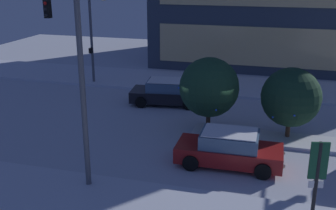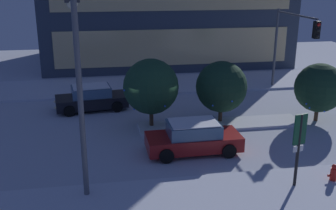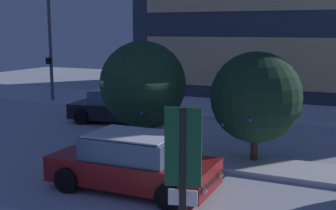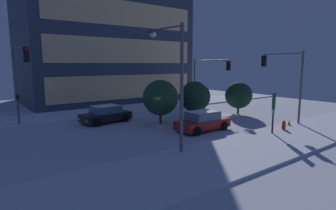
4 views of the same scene
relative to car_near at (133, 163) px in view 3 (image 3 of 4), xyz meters
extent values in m
plane|color=silver|center=(-1.48, 3.47, -0.71)|extent=(52.00, 52.00, 0.00)
cube|color=silver|center=(-1.48, 12.11, -0.64)|extent=(52.00, 5.20, 0.14)
cube|color=silver|center=(2.28, 3.12, -0.64)|extent=(9.00, 1.80, 0.14)
cube|color=#F2D18C|center=(2.02, 15.73, 1.51)|extent=(19.48, 0.10, 2.95)
cube|color=maroon|center=(0.00, 0.00, -0.18)|extent=(4.38, 1.90, 0.66)
cube|color=slate|center=(0.00, 0.00, 0.43)|extent=(2.38, 1.68, 0.60)
cube|color=white|center=(0.00, 0.00, 0.76)|extent=(2.20, 1.57, 0.04)
sphere|color=#F9E5B2|center=(2.18, 0.66, -0.21)|extent=(0.16, 0.16, 0.16)
sphere|color=#F9E5B2|center=(2.20, -0.59, -0.21)|extent=(0.16, 0.16, 0.16)
cylinder|color=black|center=(1.42, 0.94, -0.38)|extent=(0.66, 0.23, 0.66)
cylinder|color=black|center=(1.45, -0.89, -0.38)|extent=(0.66, 0.23, 0.66)
cylinder|color=black|center=(-1.45, 0.89, -0.38)|extent=(0.66, 0.23, 0.66)
cylinder|color=black|center=(-1.42, -0.94, -0.38)|extent=(0.66, 0.23, 0.66)
cube|color=black|center=(-4.74, 7.19, -0.18)|extent=(4.47, 2.43, 0.66)
cube|color=slate|center=(-4.74, 7.19, 0.43)|extent=(2.50, 1.99, 0.60)
cube|color=white|center=(-4.74, 7.19, 0.76)|extent=(2.32, 1.86, 0.04)
sphere|color=#F9E5B2|center=(-6.79, 6.27, -0.21)|extent=(0.16, 0.16, 0.16)
sphere|color=#F9E5B2|center=(-6.96, 7.56, -0.21)|extent=(0.16, 0.16, 0.16)
cylinder|color=black|center=(-6.02, 6.06, -0.38)|extent=(0.68, 0.30, 0.66)
cylinder|color=black|center=(-6.26, 7.96, -0.38)|extent=(0.68, 0.30, 0.66)
cylinder|color=black|center=(-3.22, 6.42, -0.38)|extent=(0.68, 0.30, 0.66)
cylinder|color=black|center=(-3.47, 8.31, -0.38)|extent=(0.68, 0.30, 0.66)
cylinder|color=#565960|center=(-11.05, 10.31, 2.53)|extent=(0.18, 0.18, 6.48)
cube|color=black|center=(-11.05, 10.09, 1.69)|extent=(0.20, 0.24, 0.36)
cylinder|color=black|center=(3.10, -3.97, 0.81)|extent=(0.12, 0.12, 3.05)
cube|color=#144C2D|center=(3.10, -3.97, 1.74)|extent=(0.55, 0.18, 1.19)
cube|color=white|center=(3.10, -3.97, 0.97)|extent=(0.44, 0.15, 0.24)
cylinder|color=#473323|center=(2.35, 3.51, -0.25)|extent=(0.22, 0.22, 0.92)
sphere|color=#193823|center=(2.35, 3.51, 1.40)|extent=(2.80, 2.80, 2.80)
sphere|color=blue|center=(1.58, 4.66, 1.09)|extent=(0.10, 0.10, 0.10)
sphere|color=blue|center=(1.99, 4.10, 0.17)|extent=(0.10, 0.10, 0.10)
sphere|color=blue|center=(2.53, 2.18, 0.97)|extent=(0.10, 0.10, 0.10)
sphere|color=blue|center=(1.61, 2.55, 0.67)|extent=(0.10, 0.10, 0.10)
sphere|color=blue|center=(2.32, 4.71, 0.66)|extent=(0.10, 0.10, 0.10)
cylinder|color=#473323|center=(-1.52, 3.46, -0.18)|extent=(0.22, 0.22, 1.07)
sphere|color=#1E4228|center=(-1.52, 3.46, 1.60)|extent=(2.94, 2.94, 2.94)
sphere|color=blue|center=(-0.96, 2.30, 0.86)|extent=(0.10, 0.10, 0.10)
sphere|color=blue|center=(-1.80, 4.81, 1.07)|extent=(0.10, 0.10, 0.10)
sphere|color=blue|center=(-2.95, 3.04, 1.58)|extent=(0.10, 0.10, 0.10)
sphere|color=blue|center=(-0.67, 3.69, 0.41)|extent=(0.10, 0.10, 0.10)
sphere|color=blue|center=(-0.71, 3.64, 0.38)|extent=(0.10, 0.10, 0.10)
sphere|color=blue|center=(-1.03, 4.85, 1.48)|extent=(0.10, 0.10, 0.10)
sphere|color=blue|center=(-2.44, 3.34, 0.44)|extent=(0.10, 0.10, 0.10)
sphere|color=blue|center=(-0.90, 4.35, 2.61)|extent=(0.10, 0.10, 0.10)
camera|label=1|loc=(1.81, -15.84, 7.16)|focal=44.31mm
camera|label=2|loc=(-4.04, -16.88, 7.19)|focal=43.17mm
camera|label=3|loc=(5.57, -9.81, 3.46)|focal=47.72mm
camera|label=4|loc=(-14.50, -15.07, 4.38)|focal=29.55mm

